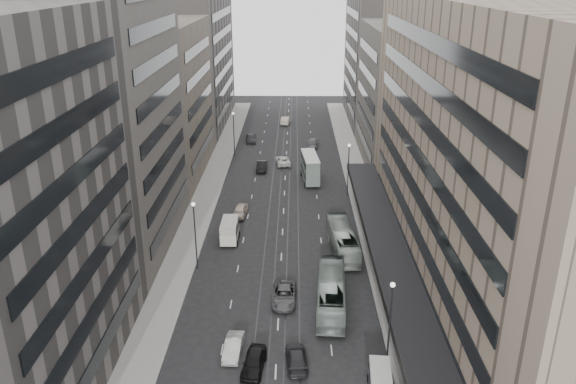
{
  "coord_description": "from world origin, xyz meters",
  "views": [
    {
      "loc": [
        1.54,
        -45.34,
        32.12
      ],
      "look_at": [
        0.75,
        20.07,
        6.45
      ],
      "focal_mm": 35.0,
      "sensor_mm": 36.0,
      "label": 1
    }
  ],
  "objects_px": {
    "vw_microbus": "(380,381)",
    "sedan_0": "(254,362)",
    "sedan_2": "(284,295)",
    "double_decker": "(310,167)",
    "bus_near": "(331,293)",
    "pedestrian": "(426,371)",
    "sedan_1": "(233,347)",
    "panel_van": "(230,230)",
    "bus_far": "(342,240)"
  },
  "relations": [
    {
      "from": "panel_van",
      "to": "pedestrian",
      "type": "distance_m",
      "value": 32.51
    },
    {
      "from": "sedan_1",
      "to": "sedan_0",
      "type": "bearing_deg",
      "value": -44.09
    },
    {
      "from": "vw_microbus",
      "to": "pedestrian",
      "type": "bearing_deg",
      "value": 25.33
    },
    {
      "from": "vw_microbus",
      "to": "sedan_1",
      "type": "distance_m",
      "value": 13.44
    },
    {
      "from": "bus_far",
      "to": "vw_microbus",
      "type": "distance_m",
      "value": 25.03
    },
    {
      "from": "double_decker",
      "to": "sedan_0",
      "type": "bearing_deg",
      "value": -102.73
    },
    {
      "from": "bus_near",
      "to": "double_decker",
      "type": "relative_size",
      "value": 1.41
    },
    {
      "from": "double_decker",
      "to": "sedan_0",
      "type": "relative_size",
      "value": 1.85
    },
    {
      "from": "sedan_2",
      "to": "double_decker",
      "type": "bearing_deg",
      "value": 85.63
    },
    {
      "from": "bus_near",
      "to": "vw_microbus",
      "type": "height_order",
      "value": "bus_near"
    },
    {
      "from": "panel_van",
      "to": "sedan_0",
      "type": "distance_m",
      "value": 25.31
    },
    {
      "from": "double_decker",
      "to": "vw_microbus",
      "type": "relative_size",
      "value": 1.96
    },
    {
      "from": "sedan_1",
      "to": "bus_far",
      "type": "bearing_deg",
      "value": 63.71
    },
    {
      "from": "panel_van",
      "to": "bus_far",
      "type": "bearing_deg",
      "value": -11.1
    },
    {
      "from": "sedan_0",
      "to": "pedestrian",
      "type": "xyz_separation_m",
      "value": [
        14.52,
        -1.31,
        0.24
      ]
    },
    {
      "from": "double_decker",
      "to": "pedestrian",
      "type": "distance_m",
      "value": 49.33
    },
    {
      "from": "bus_near",
      "to": "bus_far",
      "type": "bearing_deg",
      "value": -96.04
    },
    {
      "from": "sedan_0",
      "to": "double_decker",
      "type": "bearing_deg",
      "value": 89.62
    },
    {
      "from": "bus_far",
      "to": "double_decker",
      "type": "height_order",
      "value": "double_decker"
    },
    {
      "from": "bus_near",
      "to": "panel_van",
      "type": "xyz_separation_m",
      "value": [
        -12.02,
        14.93,
        -0.06
      ]
    },
    {
      "from": "bus_near",
      "to": "sedan_2",
      "type": "bearing_deg",
      "value": -6.92
    },
    {
      "from": "vw_microbus",
      "to": "sedan_2",
      "type": "relative_size",
      "value": 0.79
    },
    {
      "from": "bus_far",
      "to": "sedan_1",
      "type": "bearing_deg",
      "value": 55.98
    },
    {
      "from": "vw_microbus",
      "to": "sedan_0",
      "type": "distance_m",
      "value": 10.87
    },
    {
      "from": "bus_near",
      "to": "pedestrian",
      "type": "bearing_deg",
      "value": 126.67
    },
    {
      "from": "double_decker",
      "to": "sedan_2",
      "type": "height_order",
      "value": "double_decker"
    },
    {
      "from": "double_decker",
      "to": "bus_near",
      "type": "bearing_deg",
      "value": -93.58
    },
    {
      "from": "sedan_2",
      "to": "pedestrian",
      "type": "distance_m",
      "value": 17.14
    },
    {
      "from": "vw_microbus",
      "to": "panel_van",
      "type": "relative_size",
      "value": 0.93
    },
    {
      "from": "sedan_2",
      "to": "vw_microbus",
      "type": "bearing_deg",
      "value": -58.24
    },
    {
      "from": "sedan_1",
      "to": "pedestrian",
      "type": "height_order",
      "value": "pedestrian"
    },
    {
      "from": "double_decker",
      "to": "sedan_2",
      "type": "xyz_separation_m",
      "value": [
        -3.58,
        -36.43,
        -1.65
      ]
    },
    {
      "from": "vw_microbus",
      "to": "pedestrian",
      "type": "height_order",
      "value": "vw_microbus"
    },
    {
      "from": "bus_far",
      "to": "panel_van",
      "type": "relative_size",
      "value": 2.51
    },
    {
      "from": "sedan_0",
      "to": "sedan_2",
      "type": "distance_m",
      "value": 11.1
    },
    {
      "from": "double_decker",
      "to": "panel_van",
      "type": "height_order",
      "value": "double_decker"
    },
    {
      "from": "bus_far",
      "to": "bus_near",
      "type": "bearing_deg",
      "value": 75.76
    },
    {
      "from": "bus_near",
      "to": "sedan_0",
      "type": "height_order",
      "value": "bus_near"
    },
    {
      "from": "vw_microbus",
      "to": "sedan_2",
      "type": "height_order",
      "value": "vw_microbus"
    },
    {
      "from": "sedan_0",
      "to": "panel_van",
      "type": "bearing_deg",
      "value": 107.74
    },
    {
      "from": "bus_far",
      "to": "sedan_1",
      "type": "relative_size",
      "value": 2.66
    },
    {
      "from": "vw_microbus",
      "to": "pedestrian",
      "type": "relative_size",
      "value": 2.46
    },
    {
      "from": "bus_far",
      "to": "pedestrian",
      "type": "height_order",
      "value": "bus_far"
    },
    {
      "from": "pedestrian",
      "to": "vw_microbus",
      "type": "bearing_deg",
      "value": -11.18
    },
    {
      "from": "bus_far",
      "to": "sedan_1",
      "type": "xyz_separation_m",
      "value": [
        -11.35,
        -20.0,
        -0.88
      ]
    },
    {
      "from": "double_decker",
      "to": "panel_van",
      "type": "xyz_separation_m",
      "value": [
        -10.78,
        -22.41,
        -0.82
      ]
    },
    {
      "from": "sedan_0",
      "to": "sedan_1",
      "type": "relative_size",
      "value": 1.05
    },
    {
      "from": "bus_near",
      "to": "sedan_0",
      "type": "distance_m",
      "value": 12.31
    },
    {
      "from": "panel_van",
      "to": "sedan_0",
      "type": "height_order",
      "value": "panel_van"
    },
    {
      "from": "vw_microbus",
      "to": "sedan_0",
      "type": "height_order",
      "value": "vw_microbus"
    }
  ]
}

